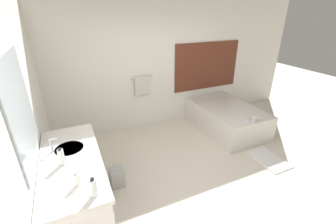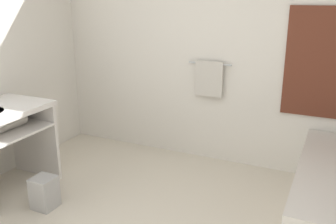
{
  "view_description": "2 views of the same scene",
  "coord_description": "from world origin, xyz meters",
  "px_view_note": "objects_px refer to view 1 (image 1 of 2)",
  "views": [
    {
      "loc": [
        -1.71,
        -2.25,
        2.48
      ],
      "look_at": [
        -0.24,
        0.95,
        0.85
      ],
      "focal_mm": 24.0,
      "sensor_mm": 36.0,
      "label": 1
    },
    {
      "loc": [
        1.02,
        -1.78,
        1.88
      ],
      "look_at": [
        -0.29,
        1.04,
        0.91
      ],
      "focal_mm": 40.0,
      "sensor_mm": 36.0,
      "label": 2
    }
  ],
  "objects_px": {
    "water_bottle_2": "(94,188)",
    "waste_bin": "(117,177)",
    "bathtub": "(226,116)",
    "water_bottle_1": "(61,157)",
    "soap_dispenser": "(77,179)"
  },
  "relations": [
    {
      "from": "water_bottle_2",
      "to": "waste_bin",
      "type": "height_order",
      "value": "water_bottle_2"
    },
    {
      "from": "bathtub",
      "to": "water_bottle_1",
      "type": "bearing_deg",
      "value": -160.19
    },
    {
      "from": "water_bottle_2",
      "to": "waste_bin",
      "type": "distance_m",
      "value": 1.36
    },
    {
      "from": "waste_bin",
      "to": "water_bottle_1",
      "type": "bearing_deg",
      "value": -148.75
    },
    {
      "from": "water_bottle_1",
      "to": "waste_bin",
      "type": "distance_m",
      "value": 1.11
    },
    {
      "from": "water_bottle_1",
      "to": "bathtub",
      "type": "bearing_deg",
      "value": 19.81
    },
    {
      "from": "bathtub",
      "to": "soap_dispenser",
      "type": "relative_size",
      "value": 10.95
    },
    {
      "from": "bathtub",
      "to": "water_bottle_2",
      "type": "height_order",
      "value": "water_bottle_2"
    },
    {
      "from": "soap_dispenser",
      "to": "waste_bin",
      "type": "bearing_deg",
      "value": 57.72
    },
    {
      "from": "water_bottle_1",
      "to": "soap_dispenser",
      "type": "bearing_deg",
      "value": -72.58
    },
    {
      "from": "waste_bin",
      "to": "soap_dispenser",
      "type": "bearing_deg",
      "value": -122.28
    },
    {
      "from": "water_bottle_2",
      "to": "waste_bin",
      "type": "xyz_separation_m",
      "value": [
        0.38,
        1.02,
        -0.82
      ]
    },
    {
      "from": "soap_dispenser",
      "to": "waste_bin",
      "type": "distance_m",
      "value": 1.24
    },
    {
      "from": "bathtub",
      "to": "water_bottle_2",
      "type": "relative_size",
      "value": 8.7
    },
    {
      "from": "water_bottle_2",
      "to": "soap_dispenser",
      "type": "relative_size",
      "value": 1.26
    }
  ]
}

